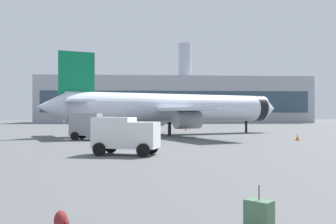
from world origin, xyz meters
The scene contains 8 objects.
airplane_at_gate centered at (3.40, 48.39, 3.66)m, with size 34.38×31.51×10.50m.
service_truck centered at (-6.27, 38.43, 1.61)m, with size 5.12×3.25×2.90m.
cargo_van centered at (-1.90, 22.71, 1.45)m, with size 4.79×3.35×2.60m.
safety_cone_near centered at (6.37, 60.26, 0.34)m, with size 0.44×0.44×0.70m.
safety_cone_mid centered at (15.74, 35.95, 0.38)m, with size 0.44×0.44×0.77m.
rolling_suitcase centered at (2.21, 5.51, 0.39)m, with size 0.73×0.74×1.10m.
traveller_backpack centered at (-2.56, 5.85, 0.23)m, with size 0.36×0.40×0.48m.
terminal_building centered at (9.27, 124.20, 7.52)m, with size 87.46×23.11×26.84m.
Camera 1 is at (-0.54, -3.46, 2.81)m, focal length 40.42 mm.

